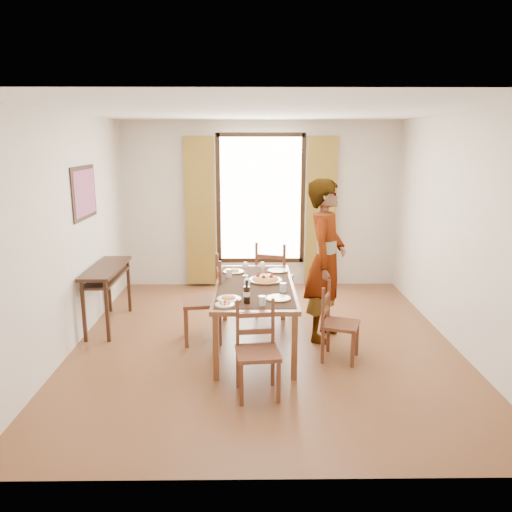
{
  "coord_description": "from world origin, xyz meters",
  "views": [
    {
      "loc": [
        -0.17,
        -5.64,
        2.39
      ],
      "look_at": [
        -0.1,
        0.32,
        1.0
      ],
      "focal_mm": 35.0,
      "sensor_mm": 36.0,
      "label": 1
    }
  ],
  "objects_px": {
    "man": "(326,261)",
    "pasta_platter": "(265,277)",
    "console_table": "(107,275)",
    "dining_table": "(254,290)"
  },
  "relations": [
    {
      "from": "console_table",
      "to": "man",
      "type": "height_order",
      "value": "man"
    },
    {
      "from": "pasta_platter",
      "to": "man",
      "type": "bearing_deg",
      "value": 9.67
    },
    {
      "from": "dining_table",
      "to": "pasta_platter",
      "type": "bearing_deg",
      "value": 44.29
    },
    {
      "from": "console_table",
      "to": "pasta_platter",
      "type": "xyz_separation_m",
      "value": [
        2.04,
        -0.56,
        0.12
      ]
    },
    {
      "from": "console_table",
      "to": "man",
      "type": "bearing_deg",
      "value": -8.94
    },
    {
      "from": "dining_table",
      "to": "man",
      "type": "height_order",
      "value": "man"
    },
    {
      "from": "dining_table",
      "to": "man",
      "type": "xyz_separation_m",
      "value": [
        0.86,
        0.25,
        0.29
      ]
    },
    {
      "from": "console_table",
      "to": "dining_table",
      "type": "relative_size",
      "value": 0.64
    },
    {
      "from": "man",
      "to": "pasta_platter",
      "type": "relative_size",
      "value": 4.88
    },
    {
      "from": "man",
      "to": "pasta_platter",
      "type": "distance_m",
      "value": 0.76
    }
  ]
}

